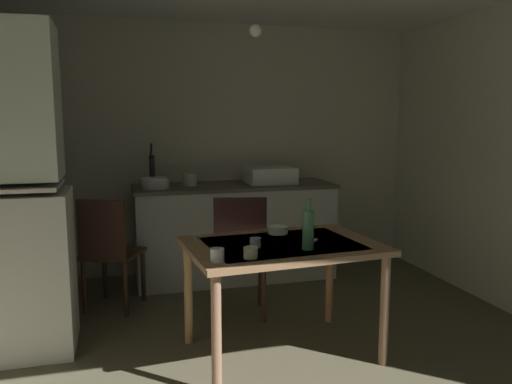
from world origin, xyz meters
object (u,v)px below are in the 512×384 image
object	(u,v)px
mixing_bowl_counter	(155,183)
chair_by_counter	(109,251)
mug_dark	(255,243)
dining_table	(282,257)
serving_bowl_wide	(278,230)
glass_bottle	(308,229)
chair_far_side	(240,254)
sink_basin	(271,175)
hand_pump	(152,168)

from	to	relation	value
mixing_bowl_counter	chair_by_counter	xyz separation A→B (m)	(-0.40, -0.50, -0.45)
chair_by_counter	mug_dark	size ratio (longest dim) A/B	13.58
dining_table	serving_bowl_wide	xyz separation A→B (m)	(0.06, 0.26, 0.11)
chair_by_counter	mixing_bowl_counter	bearing A→B (deg)	51.33
mixing_bowl_counter	mug_dark	bearing A→B (deg)	-73.64
glass_bottle	dining_table	bearing A→B (deg)	119.52
mixing_bowl_counter	serving_bowl_wide	bearing A→B (deg)	-61.03
dining_table	mug_dark	distance (m)	0.23
dining_table	chair_far_side	xyz separation A→B (m)	(-0.12, 0.64, -0.14)
mixing_bowl_counter	glass_bottle	size ratio (longest dim) A/B	0.83
sink_basin	chair_by_counter	size ratio (longest dim) A/B	0.49
sink_basin	dining_table	distance (m)	1.69
mixing_bowl_counter	dining_table	size ratio (longest dim) A/B	0.20
chair_by_counter	hand_pump	bearing A→B (deg)	57.27
sink_basin	chair_far_side	xyz separation A→B (m)	(-0.53, -0.97, -0.47)
mixing_bowl_counter	dining_table	world-z (taller)	mixing_bowl_counter
mixing_bowl_counter	dining_table	xyz separation A→B (m)	(0.66, -1.56, -0.29)
glass_bottle	chair_far_side	bearing A→B (deg)	105.17
mixing_bowl_counter	dining_table	distance (m)	1.72
chair_far_side	serving_bowl_wide	xyz separation A→B (m)	(0.18, -0.38, 0.26)
dining_table	chair_by_counter	size ratio (longest dim) A/B	1.39
sink_basin	glass_bottle	bearing A→B (deg)	-99.74
chair_far_side	mug_dark	world-z (taller)	chair_far_side
mixing_bowl_counter	glass_bottle	bearing A→B (deg)	-66.29
dining_table	hand_pump	bearing A→B (deg)	112.33
chair_far_side	sink_basin	bearing A→B (deg)	61.36
dining_table	chair_by_counter	world-z (taller)	chair_by_counter
hand_pump	glass_bottle	bearing A→B (deg)	-66.93
hand_pump	chair_by_counter	bearing A→B (deg)	-122.73
chair_far_side	glass_bottle	bearing A→B (deg)	-74.83
hand_pump	sink_basin	bearing A→B (deg)	-2.38
mixing_bowl_counter	hand_pump	bearing A→B (deg)	100.47
chair_by_counter	glass_bottle	size ratio (longest dim) A/B	2.96
sink_basin	glass_bottle	world-z (taller)	sink_basin
hand_pump	glass_bottle	size ratio (longest dim) A/B	1.29
hand_pump	serving_bowl_wide	size ratio (longest dim) A/B	2.95
sink_basin	glass_bottle	xyz separation A→B (m)	(-0.31, -1.79, -0.11)
chair_by_counter	serving_bowl_wide	world-z (taller)	chair_by_counter
mixing_bowl_counter	mug_dark	world-z (taller)	mixing_bowl_counter
hand_pump	glass_bottle	world-z (taller)	hand_pump
mixing_bowl_counter	mug_dark	xyz separation A→B (m)	(0.47, -1.61, -0.18)
dining_table	glass_bottle	bearing A→B (deg)	-60.48
sink_basin	chair_by_counter	world-z (taller)	sink_basin
hand_pump	chair_by_counter	xyz separation A→B (m)	(-0.38, -0.60, -0.58)
glass_bottle	serving_bowl_wide	bearing A→B (deg)	95.93
dining_table	glass_bottle	xyz separation A→B (m)	(0.10, -0.18, 0.21)
dining_table	chair_by_counter	distance (m)	1.51
mug_dark	glass_bottle	world-z (taller)	glass_bottle
serving_bowl_wide	sink_basin	bearing A→B (deg)	75.30
glass_bottle	mug_dark	bearing A→B (deg)	156.33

